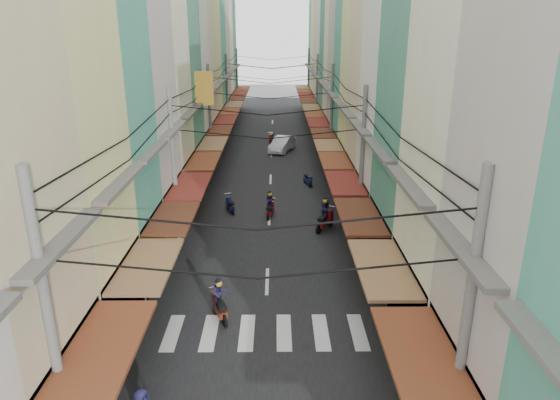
{
  "coord_description": "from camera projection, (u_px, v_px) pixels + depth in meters",
  "views": [
    {
      "loc": [
        0.42,
        -22.11,
        10.9
      ],
      "look_at": [
        0.62,
        2.54,
        2.33
      ],
      "focal_mm": 32.0,
      "sensor_mm": 36.0,
      "label": 1
    }
  ],
  "objects": [
    {
      "name": "moving_scooters",
      "position": [
        279.0,
        206.0,
        30.59
      ],
      "size": [
        6.03,
        33.24,
        1.94
      ],
      "color": "black",
      "rests_on": "ground"
    },
    {
      "name": "sidewalk_left",
      "position": [
        196.0,
        159.0,
        43.29
      ],
      "size": [
        3.0,
        80.0,
        0.06
      ],
      "primitive_type": "cube",
      "color": "slate",
      "rests_on": "ground"
    },
    {
      "name": "road",
      "position": [
        271.0,
        159.0,
        43.35
      ],
      "size": [
        10.0,
        80.0,
        0.02
      ],
      "primitive_type": "cube",
      "color": "black",
      "rests_on": "ground"
    },
    {
      "name": "parked_scooters",
      "position": [
        365.0,
        287.0,
        21.14
      ],
      "size": [
        12.98,
        14.72,
        1.01
      ],
      "color": "black",
      "rests_on": "ground"
    },
    {
      "name": "market_umbrella",
      "position": [
        389.0,
        230.0,
        22.9
      ],
      "size": [
        2.23,
        2.23,
        2.36
      ],
      "color": "#B2B2B7",
      "rests_on": "ground"
    },
    {
      "name": "building_row_left",
      "position": [
        163.0,
        43.0,
        36.83
      ],
      "size": [
        7.8,
        67.67,
        23.7
      ],
      "color": "silver",
      "rests_on": "ground"
    },
    {
      "name": "bicycle",
      "position": [
        411.0,
        246.0,
        26.24
      ],
      "size": [
        1.5,
        0.81,
        0.98
      ],
      "primitive_type": "imported",
      "rotation": [
        0.0,
        0.0,
        1.77
      ],
      "color": "black",
      "rests_on": "ground"
    },
    {
      "name": "utility_poles",
      "position": [
        270.0,
        89.0,
        36.48
      ],
      "size": [
        10.2,
        66.13,
        8.2
      ],
      "color": "slate",
      "rests_on": "ground"
    },
    {
      "name": "building_row_right",
      "position": [
        377.0,
        48.0,
        36.97
      ],
      "size": [
        7.8,
        68.98,
        22.59
      ],
      "color": "teal",
      "rests_on": "ground"
    },
    {
      "name": "white_car",
      "position": [
        282.0,
        151.0,
        46.24
      ],
      "size": [
        5.15,
        3.37,
        1.69
      ],
      "primitive_type": "imported",
      "rotation": [
        0.0,
        0.0,
        -0.34
      ],
      "color": "white",
      "rests_on": "ground"
    },
    {
      "name": "pedestrians",
      "position": [
        188.0,
        242.0,
        24.28
      ],
      "size": [
        13.93,
        19.22,
        2.12
      ],
      "color": "#26202A",
      "rests_on": "ground"
    },
    {
      "name": "ground",
      "position": [
        268.0,
        262.0,
        24.46
      ],
      "size": [
        160.0,
        160.0,
        0.0
      ],
      "primitive_type": "plane",
      "color": "slate",
      "rests_on": "ground"
    },
    {
      "name": "traffic_sign",
      "position": [
        386.0,
        211.0,
        24.69
      ],
      "size": [
        0.1,
        0.68,
        3.09
      ],
      "color": "slate",
      "rests_on": "ground"
    },
    {
      "name": "crosswalk",
      "position": [
        265.0,
        332.0,
        18.79
      ],
      "size": [
        7.55,
        2.4,
        0.01
      ],
      "color": "silver",
      "rests_on": "ground"
    },
    {
      "name": "sidewalk_right",
      "position": [
        346.0,
        159.0,
        43.39
      ],
      "size": [
        3.0,
        80.0,
        0.06
      ],
      "primitive_type": "cube",
      "color": "slate",
      "rests_on": "ground"
    }
  ]
}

